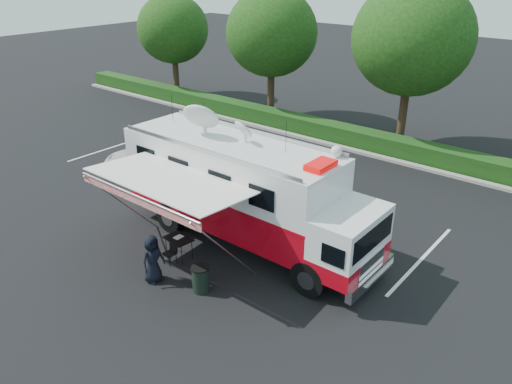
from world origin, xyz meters
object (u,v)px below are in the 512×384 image
folding_table (178,239)px  trash_bin (201,279)px  command_truck (245,192)px  white_suv (154,167)px

folding_table → trash_bin: trash_bin is taller
trash_bin → folding_table: bearing=155.9°
command_truck → folding_table: 2.89m
command_truck → folding_table: (-1.08, -2.33, -1.31)m
command_truck → trash_bin: size_ratio=11.47×
white_suv → trash_bin: trash_bin is taller
command_truck → white_suv: (-8.35, 2.64, -2.08)m
command_truck → trash_bin: 3.69m
folding_table → command_truck: bearing=65.1°
folding_table → trash_bin: bearing=-24.1°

